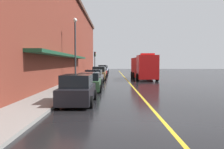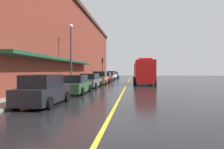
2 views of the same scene
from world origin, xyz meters
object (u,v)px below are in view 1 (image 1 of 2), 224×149
object	(u,v)px
parked_car_5	(103,71)
parked_car_7	(105,69)
parked_car_3	(99,74)
parked_car_0	(78,90)
fire_truck	(144,67)
street_lamp_left	(75,44)
parked_car_2	(94,77)
parking_meter_1	(98,69)
parking_meter_0	(71,79)
traffic_light_near	(95,59)
parked_car_6	(103,70)
parking_meter_3	(68,80)
parked_car_4	(101,72)
parking_meter_2	(88,72)
parked_car_1	(90,82)

from	to	relation	value
parked_car_5	parked_car_7	world-z (taller)	parked_car_7
parked_car_3	parked_car_7	xyz separation A→B (m)	(-0.01, 23.26, -0.05)
parked_car_0	fire_truck	size ratio (longest dim) A/B	0.49
parked_car_5	street_lamp_left	bearing A→B (deg)	172.06
parked_car_2	parking_meter_1	distance (m)	26.17
parking_meter_0	traffic_light_near	world-z (taller)	traffic_light_near
parked_car_6	parking_meter_3	world-z (taller)	parked_car_6
parked_car_4	parked_car_6	world-z (taller)	parked_car_6
parked_car_7	parking_meter_0	world-z (taller)	parked_car_7
parking_meter_2	traffic_light_near	size ratio (longest dim) A/B	0.31
fire_truck	parking_meter_2	bearing A→B (deg)	-83.18
parked_car_5	parked_car_7	size ratio (longest dim) A/B	1.00
parked_car_5	parked_car_0	bearing A→B (deg)	178.15
parked_car_2	parked_car_4	distance (m)	11.91
parked_car_6	parking_meter_3	size ratio (longest dim) A/B	3.45
parked_car_6	parked_car_4	bearing A→B (deg)	-177.02
parked_car_2	parked_car_0	bearing A→B (deg)	-178.44
parking_meter_1	street_lamp_left	bearing A→B (deg)	-91.26
parking_meter_0	traffic_light_near	bearing A→B (deg)	89.86
parked_car_7	fire_truck	distance (m)	23.89
parking_meter_2	parking_meter_1	bearing A→B (deg)	90.00
parking_meter_3	parking_meter_0	bearing A→B (deg)	90.00
fire_truck	street_lamp_left	distance (m)	11.65
parked_car_4	traffic_light_near	distance (m)	6.44
parked_car_1	parked_car_7	distance (m)	36.10
parking_meter_0	parking_meter_2	bearing A→B (deg)	90.00
parking_meter_3	parked_car_5	bearing A→B (deg)	86.76
parked_car_4	parking_meter_0	world-z (taller)	parked_car_4
parked_car_4	traffic_light_near	size ratio (longest dim) A/B	1.03
parking_meter_1	traffic_light_near	bearing A→B (deg)	-89.58
fire_truck	parked_car_1	bearing A→B (deg)	-27.12
parked_car_2	fire_truck	bearing A→B (deg)	-43.16
parked_car_1	street_lamp_left	xyz separation A→B (m)	(-2.05, 5.37, 3.67)
parked_car_7	parking_meter_1	xyz separation A→B (m)	(-1.47, -3.44, 0.25)
parking_meter_0	traffic_light_near	xyz separation A→B (m)	(0.06, 24.95, 2.10)
parking_meter_1	street_lamp_left	world-z (taller)	street_lamp_left
parked_car_2	parking_meter_0	size ratio (longest dim) A/B	3.61
parked_car_3	fire_truck	world-z (taller)	fire_truck
parked_car_4	fire_truck	distance (m)	8.28
fire_truck	street_lamp_left	bearing A→B (deg)	-48.75
parked_car_0	parked_car_2	world-z (taller)	parked_car_0
fire_truck	parking_meter_2	world-z (taller)	fire_truck
parking_meter_3	parking_meter_1	bearing A→B (deg)	90.00
parked_car_7	parking_meter_3	bearing A→B (deg)	178.52
parked_car_3	fire_truck	xyz separation A→B (m)	(6.24, 0.22, 0.84)
street_lamp_left	traffic_light_near	world-z (taller)	street_lamp_left
fire_truck	street_lamp_left	world-z (taller)	street_lamp_left
street_lamp_left	traffic_light_near	xyz separation A→B (m)	(0.66, 18.86, -1.24)
parked_car_2	parked_car_3	size ratio (longest dim) A/B	1.04
parked_car_3	parking_meter_0	size ratio (longest dim) A/B	3.46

